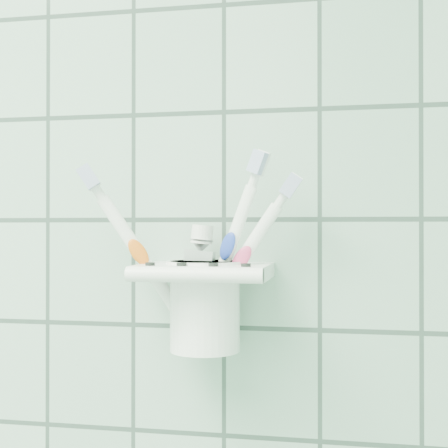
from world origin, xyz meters
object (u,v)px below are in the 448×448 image
toothbrush_pink (196,237)px  toothbrush_orange (187,242)px  holder_bracket (205,273)px  toothbrush_blue (196,241)px  cup (205,302)px  toothpaste_tube (191,274)px

toothbrush_pink → toothbrush_orange: toothbrush_pink is taller
holder_bracket → toothbrush_pink: (-0.01, 0.01, 0.04)m
holder_bracket → toothbrush_blue: 0.04m
holder_bracket → toothbrush_pink: toothbrush_pink is taller
toothbrush_pink → toothbrush_orange: (-0.01, -0.01, -0.01)m
toothbrush_blue → toothbrush_orange: bearing=-137.6°
cup → toothbrush_blue: size_ratio=0.45×
toothbrush_pink → toothpaste_tube: bearing=-160.0°
cup → toothbrush_blue: 0.07m
toothbrush_orange → holder_bracket: bearing=-17.2°
toothbrush_orange → toothpaste_tube: size_ratio=1.58×
toothbrush_orange → cup: bearing=-5.6°
toothbrush_orange → toothpaste_tube: (0.00, 0.00, -0.04)m
toothbrush_blue → toothbrush_pink: bearing=123.7°
holder_bracket → toothbrush_blue: toothbrush_blue is taller
toothbrush_pink → toothpaste_tube: (-0.00, -0.00, -0.04)m
toothbrush_blue → toothpaste_tube: bearing=-167.6°
cup → toothbrush_blue: (-0.01, 0.00, 0.07)m
cup → toothbrush_pink: toothbrush_pink is taller
cup → toothpaste_tube: (-0.02, 0.01, 0.03)m
toothbrush_orange → toothpaste_tube: 0.04m
holder_bracket → toothpaste_tube: size_ratio=1.06×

